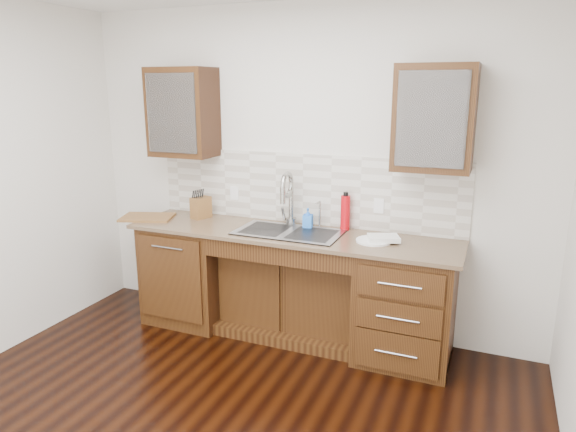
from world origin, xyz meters
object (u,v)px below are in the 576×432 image
at_px(soap_bottle, 308,218).
at_px(water_bottle, 345,213).
at_px(knife_block, 201,208).
at_px(cutting_board, 147,217).
at_px(plate, 374,241).

relative_size(soap_bottle, water_bottle, 0.60).
bearing_deg(water_bottle, soap_bottle, -165.65).
distance_m(soap_bottle, water_bottle, 0.31).
relative_size(knife_block, cutting_board, 0.43).
xyz_separation_m(knife_block, cutting_board, (-0.43, -0.19, -0.08)).
bearing_deg(cutting_board, water_bottle, 10.21).
bearing_deg(water_bottle, plate, -39.06).
bearing_deg(soap_bottle, water_bottle, 5.82).
bearing_deg(plate, cutting_board, -177.96).
height_order(plate, cutting_board, cutting_board).
bearing_deg(plate, soap_bottle, 164.52).
distance_m(plate, knife_block, 1.59).
distance_m(soap_bottle, cutting_board, 1.45).
relative_size(soap_bottle, cutting_board, 0.39).
bearing_deg(cutting_board, plate, 2.04).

